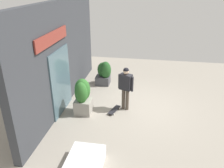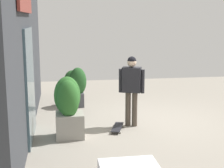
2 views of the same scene
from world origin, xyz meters
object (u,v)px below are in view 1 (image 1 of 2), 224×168
skateboarder (126,84)px  skateboard (114,110)px  planter_box_left (104,73)px  planter_box_right (82,96)px

skateboarder → skateboard: (-0.25, 0.38, -0.98)m
planter_box_left → planter_box_right: 2.66m
planter_box_left → planter_box_right: size_ratio=0.88×
skateboarder → planter_box_right: 1.64m
planter_box_left → skateboard: bearing=-159.7°
skateboard → planter_box_right: size_ratio=0.57×
skateboarder → planter_box_right: bearing=-50.6°
skateboard → planter_box_right: planter_box_right is taller
skateboard → planter_box_left: bearing=-141.1°
skateboarder → skateboard: bearing=-36.5°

